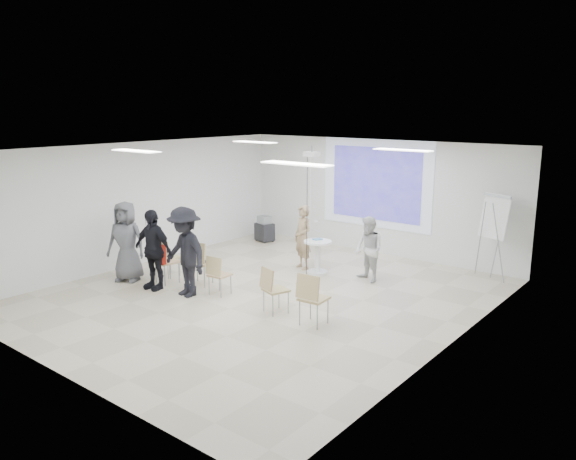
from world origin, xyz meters
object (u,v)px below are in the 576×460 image
Objects in this scene: chair_left_mid at (163,259)px; laptop at (201,261)px; pedestal_table at (318,255)px; chair_far_left at (166,255)px; player_left at (303,233)px; audience_outer at (126,237)px; player_right at (369,246)px; chair_right_far at (312,295)px; av_cart at (265,230)px; audience_left at (152,244)px; audience_mid at (185,246)px; chair_center at (217,272)px; chair_right_inner at (272,286)px; flipchart_easel at (495,217)px; chair_left_inner at (198,260)px.

chair_left_mid is 2.65× the size of laptop.
chair_far_left is (-2.54, -2.38, 0.07)m from pedestal_table.
chair_left_mid is at bearing -44.14° from chair_far_left.
audience_outer is at bearing -108.11° from player_left.
player_right reaches higher than chair_right_far.
audience_outer is 2.71× the size of av_cart.
chair_far_left is 0.98m from audience_left.
audience_mid is at bearing -104.15° from player_right.
chair_center is 1.14× the size of av_cart.
chair_right_inner is 2.39m from laptop.
flipchart_easel is at bearing 47.38° from player_left.
audience_outer is 8.19m from flipchart_easel.
pedestal_table is 0.41× the size of audience_left.
player_right is 2.87m from flipchart_easel.
pedestal_table is at bearing 58.69° from chair_left_mid.
audience_mid reaches higher than flipchart_easel.
chair_far_left is at bearing -12.84° from laptop.
player_left is 1.08× the size of player_right.
player_left is 4.35m from flipchart_easel.
laptop is 6.56m from flipchart_easel.
audience_mid reaches higher than chair_left_inner.
player_left is at bearing 124.99° from chair_right_far.
pedestal_table is 0.89× the size of chair_right_inner.
chair_left_inner is at bearing -121.88° from pedestal_table.
audience_mid is (1.35, -0.60, 0.54)m from chair_far_left.
player_left reaches higher than pedestal_table.
flipchart_easel is at bearing 32.16° from pedestal_table.
player_left is at bearing -131.88° from laptop.
audience_left is 0.99× the size of audience_outer.
player_left reaches higher than chair_right_far.
av_cart is (-0.87, 4.38, -0.23)m from chair_left_mid.
chair_right_inner is at bearing 172.81° from chair_right_far.
audience_left reaches higher than chair_left_inner.
player_right reaches higher than chair_center.
player_left is 2.67m from chair_left_inner.
player_left is at bearing -131.66° from flipchart_easel.
av_cart is (-2.55, 1.54, -0.53)m from player_left.
audience_outer is (-4.81, -0.40, 0.43)m from chair_right_far.
audience_mid is 6.80m from flipchart_easel.
audience_outer is (-0.93, 0.00, 0.02)m from audience_left.
chair_right_inner is at bearing -43.68° from player_left.
chair_center is at bearing 172.60° from chair_right_far.
pedestal_table is at bearing -14.28° from av_cart.
chair_far_left is at bearing -136.90° from pedestal_table.
audience_left is at bearing -152.16° from chair_right_inner.
player_right is 4.53m from chair_left_mid.
chair_right_far is at bearing -55.86° from player_right.
chair_left_inner is 6.60m from flipchart_easel.
av_cart is at bearing 133.71° from chair_right_far.
chair_center is 0.87× the size of chair_right_far.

